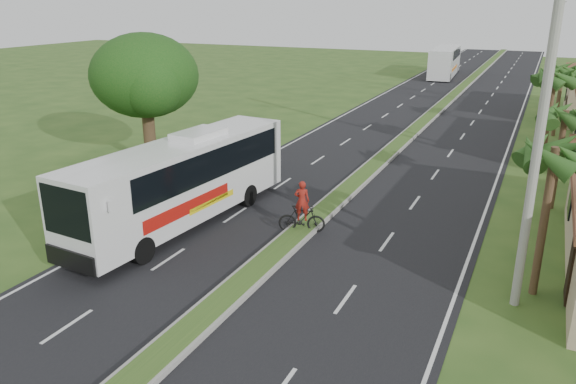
% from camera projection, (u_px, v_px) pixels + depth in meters
% --- Properties ---
extents(ground, '(180.00, 180.00, 0.00)m').
position_uv_depth(ground, '(251.00, 278.00, 19.61)').
color(ground, '#2E501D').
rests_on(ground, ground).
extents(road_asphalt, '(14.00, 160.00, 0.02)m').
position_uv_depth(road_asphalt, '(396.00, 147.00, 36.76)').
color(road_asphalt, black).
rests_on(road_asphalt, ground).
extents(median_strip, '(1.20, 160.00, 0.18)m').
position_uv_depth(median_strip, '(396.00, 146.00, 36.73)').
color(median_strip, gray).
rests_on(median_strip, ground).
extents(lane_edge_left, '(0.12, 160.00, 0.01)m').
position_uv_depth(lane_edge_left, '(302.00, 138.00, 39.42)').
color(lane_edge_left, silver).
rests_on(lane_edge_left, ground).
extents(lane_edge_right, '(0.12, 160.00, 0.01)m').
position_uv_depth(lane_edge_right, '(504.00, 159.00, 34.11)').
color(lane_edge_right, silver).
rests_on(lane_edge_right, ground).
extents(palm_verge_a, '(2.40, 2.40, 5.45)m').
position_uv_depth(palm_verge_a, '(555.00, 155.00, 17.06)').
color(palm_verge_a, '#473321').
rests_on(palm_verge_a, ground).
extents(palm_verge_b, '(2.40, 2.40, 5.05)m').
position_uv_depth(palm_verge_b, '(565.00, 116.00, 24.75)').
color(palm_verge_b, '#473321').
rests_on(palm_verge_b, ground).
extents(palm_verge_c, '(2.40, 2.40, 5.85)m').
position_uv_depth(palm_verge_c, '(555.00, 78.00, 30.75)').
color(palm_verge_c, '#473321').
rests_on(palm_verge_c, ground).
extents(palm_verge_d, '(2.40, 2.40, 5.25)m').
position_uv_depth(palm_verge_d, '(563.00, 71.00, 38.46)').
color(palm_verge_d, '#473321').
rests_on(palm_verge_d, ground).
extents(shade_tree, '(6.30, 6.00, 7.54)m').
position_uv_depth(shade_tree, '(143.00, 78.00, 31.36)').
color(shade_tree, '#473321').
rests_on(shade_tree, ground).
extents(utility_pole_a, '(1.60, 0.28, 11.00)m').
position_uv_depth(utility_pole_a, '(540.00, 130.00, 16.10)').
color(utility_pole_a, gray).
rests_on(utility_pole_a, ground).
extents(utility_pole_b, '(3.20, 0.28, 12.00)m').
position_uv_depth(utility_pole_b, '(551.00, 58.00, 29.65)').
color(utility_pole_b, gray).
rests_on(utility_pole_b, ground).
extents(utility_pole_c, '(1.60, 0.28, 11.00)m').
position_uv_depth(utility_pole_c, '(554.00, 44.00, 46.98)').
color(utility_pole_c, gray).
rests_on(utility_pole_c, ground).
extents(utility_pole_d, '(1.60, 0.28, 10.50)m').
position_uv_depth(utility_pole_d, '(556.00, 34.00, 64.22)').
color(utility_pole_d, gray).
rests_on(utility_pole_d, ground).
extents(coach_bus_main, '(3.53, 12.17, 3.88)m').
position_uv_depth(coach_bus_main, '(184.00, 176.00, 23.72)').
color(coach_bus_main, white).
rests_on(coach_bus_main, ground).
extents(coach_bus_far, '(3.39, 12.21, 3.52)m').
position_uv_depth(coach_bus_far, '(445.00, 60.00, 69.77)').
color(coach_bus_far, white).
rests_on(coach_bus_far, ground).
extents(motorcyclist, '(2.02, 1.15, 2.25)m').
position_uv_depth(motorcyclist, '(302.00, 215.00, 23.20)').
color(motorcyclist, black).
rests_on(motorcyclist, ground).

